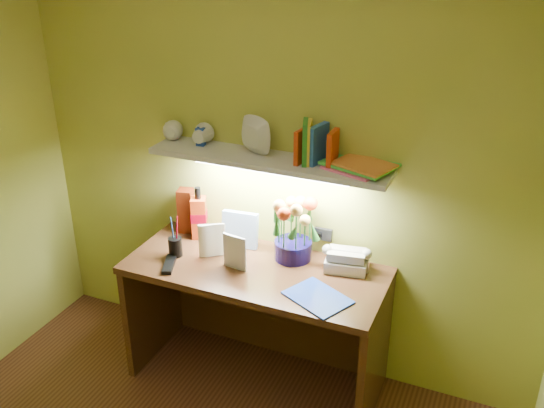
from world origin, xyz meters
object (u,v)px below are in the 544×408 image
Objects in this scene: flower_bouquet at (293,229)px; desk_clock at (362,265)px; desk at (256,325)px; telephone at (347,258)px; whisky_bottle at (199,213)px.

flower_bouquet reaches higher than desk_clock.
flower_bouquet reaches higher than desk.
desk is 0.65m from telephone.
desk is at bearing -23.20° from whisky_bottle.
whisky_bottle is at bearing 169.77° from telephone.
whisky_bottle reaches higher than desk_clock.
desk_clock is at bearing 2.06° from flower_bouquet.
whisky_bottle is (-0.97, -0.00, 0.12)m from desk_clock.
telephone is at bearing -0.51° from whisky_bottle.
whisky_bottle is (-0.44, 0.19, 0.53)m from desk.
flower_bouquet reaches higher than telephone.
desk is 3.90× the size of flower_bouquet.
flower_bouquet is 1.14× the size of whisky_bottle.
desk_clock is 0.23× the size of whisky_bottle.
whisky_bottle is at bearing 177.18° from desk_clock.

